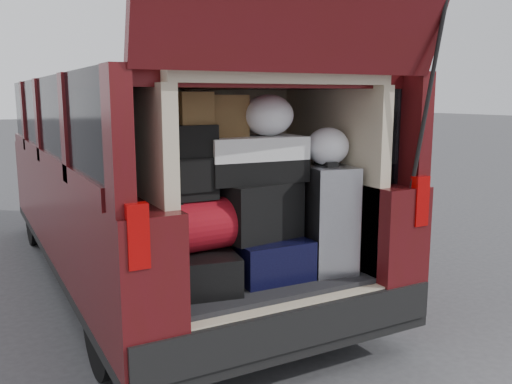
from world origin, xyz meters
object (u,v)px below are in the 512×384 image
at_px(red_duffel, 206,224).
at_px(black_hardshell, 199,268).
at_px(twotone_duffel, 253,159).
at_px(navy_hardshell, 263,255).
at_px(backpack, 189,162).
at_px(black_soft_case, 260,210).
at_px(silver_roller, 325,217).

bearing_deg(red_duffel, black_hardshell, 175.99).
bearing_deg(twotone_duffel, black_hardshell, -169.02).
relative_size(navy_hardshell, backpack, 1.30).
distance_m(black_hardshell, backpack, 0.62).
distance_m(black_soft_case, twotone_duffel, 0.31).
height_order(silver_roller, black_soft_case, silver_roller).
relative_size(navy_hardshell, black_soft_case, 1.15).
distance_m(silver_roller, twotone_duffel, 0.60).
bearing_deg(navy_hardshell, black_soft_case, -149.54).
relative_size(black_hardshell, red_duffel, 1.18).
bearing_deg(twotone_duffel, silver_roller, -10.64).
distance_m(black_hardshell, silver_roller, 0.87).
height_order(silver_roller, twotone_duffel, twotone_duffel).
height_order(red_duffel, black_soft_case, black_soft_case).
height_order(navy_hardshell, backpack, backpack).
distance_m(silver_roller, black_soft_case, 0.44).
height_order(black_soft_case, backpack, backpack).
bearing_deg(black_soft_case, twotone_duffel, 106.85).
xyz_separation_m(navy_hardshell, twotone_duffel, (-0.05, 0.02, 0.60)).
bearing_deg(black_hardshell, red_duffel, 10.48).
bearing_deg(black_hardshell, twotone_duffel, 18.00).
height_order(navy_hardshell, twotone_duffel, twotone_duffel).
xyz_separation_m(navy_hardshell, red_duffel, (-0.39, -0.03, 0.24)).
xyz_separation_m(black_hardshell, red_duffel, (0.05, -0.00, 0.26)).
bearing_deg(backpack, black_hardshell, -42.65).
xyz_separation_m(black_soft_case, backpack, (-0.44, 0.02, 0.31)).
xyz_separation_m(black_soft_case, twotone_duffel, (-0.02, 0.04, 0.31)).
height_order(navy_hardshell, red_duffel, red_duffel).
relative_size(black_hardshell, silver_roller, 0.81).
bearing_deg(black_soft_case, navy_hardshell, 20.77).
bearing_deg(silver_roller, backpack, -176.05).
bearing_deg(red_duffel, black_soft_case, -2.72).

